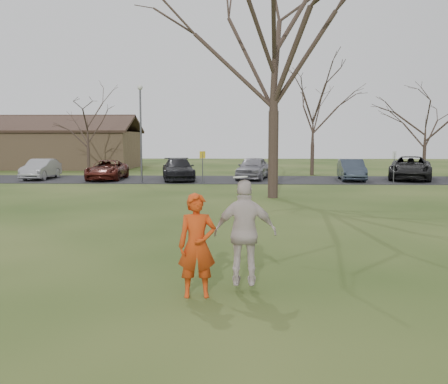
{
  "coord_description": "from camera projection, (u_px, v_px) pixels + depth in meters",
  "views": [
    {
      "loc": [
        0.45,
        -8.66,
        2.92
      ],
      "look_at": [
        0.0,
        4.0,
        1.5
      ],
      "focal_mm": 38.93,
      "sensor_mm": 36.0,
      "label": 1
    }
  ],
  "objects": [
    {
      "name": "car_2",
      "position": [
        107.0,
        170.0,
        33.52
      ],
      "size": [
        2.41,
        4.92,
        1.35
      ],
      "primitive_type": "imported",
      "rotation": [
        0.0,
        0.0,
        0.04
      ],
      "color": "#4D1912",
      "rests_on": "parking_strip"
    },
    {
      "name": "car_5",
      "position": [
        351.0,
        170.0,
        32.97
      ],
      "size": [
        1.89,
        4.47,
        1.44
      ],
      "primitive_type": "imported",
      "rotation": [
        0.0,
        0.0,
        -0.09
      ],
      "color": "#2C3542",
      "rests_on": "parking_strip"
    },
    {
      "name": "ground",
      "position": [
        216.0,
        297.0,
        8.94
      ],
      "size": [
        120.0,
        120.0,
        0.0
      ],
      "primitive_type": "plane",
      "color": "#1E380F",
      "rests_on": "ground"
    },
    {
      "name": "parking_strip",
      "position": [
        235.0,
        180.0,
        33.77
      ],
      "size": [
        62.0,
        6.5,
        0.04
      ],
      "primitive_type": "cube",
      "color": "black",
      "rests_on": "ground"
    },
    {
      "name": "player_defender",
      "position": [
        197.0,
        245.0,
        8.87
      ],
      "size": [
        0.75,
        0.54,
        1.92
      ],
      "primitive_type": "imported",
      "rotation": [
        0.0,
        0.0,
        0.12
      ],
      "color": "#BF390F",
      "rests_on": "ground"
    },
    {
      "name": "sign_yellow",
      "position": [
        203.0,
        161.0,
        30.7
      ],
      "size": [
        0.35,
        0.35,
        2.08
      ],
      "color": "#47474C",
      "rests_on": "ground"
    },
    {
      "name": "big_tree",
      "position": [
        274.0,
        51.0,
        22.99
      ],
      "size": [
        9.0,
        9.0,
        14.0
      ],
      "primitive_type": null,
      "color": "#352821",
      "rests_on": "ground"
    },
    {
      "name": "car_3",
      "position": [
        178.0,
        169.0,
        33.23
      ],
      "size": [
        2.96,
        5.39,
        1.48
      ],
      "primitive_type": "imported",
      "rotation": [
        0.0,
        0.0,
        0.18
      ],
      "color": "black",
      "rests_on": "parking_strip"
    },
    {
      "name": "building",
      "position": [
        31.0,
        148.0,
        47.17
      ],
      "size": [
        20.6,
        8.5,
        5.14
      ],
      "color": "#8C6D4C",
      "rests_on": "ground"
    },
    {
      "name": "small_tree_row",
      "position": [
        291.0,
        125.0,
        38.21
      ],
      "size": [
        55.0,
        5.9,
        8.5
      ],
      "color": "#352821",
      "rests_on": "ground"
    },
    {
      "name": "car_4",
      "position": [
        253.0,
        168.0,
        33.88
      ],
      "size": [
        2.77,
        4.9,
        1.57
      ],
      "primitive_type": "imported",
      "rotation": [
        0.0,
        0.0,
        -0.21
      ],
      "color": "gray",
      "rests_on": "parking_strip"
    },
    {
      "name": "sign_white",
      "position": [
        394.0,
        161.0,
        30.28
      ],
      "size": [
        0.35,
        0.35,
        2.08
      ],
      "color": "#47474C",
      "rests_on": "ground"
    },
    {
      "name": "car_6",
      "position": [
        410.0,
        168.0,
        33.48
      ],
      "size": [
        4.47,
        6.36,
        1.61
      ],
      "primitive_type": "imported",
      "rotation": [
        0.0,
        0.0,
        -0.34
      ],
      "color": "black",
      "rests_on": "parking_strip"
    },
    {
      "name": "lamp_post",
      "position": [
        141.0,
        121.0,
        31.06
      ],
      "size": [
        0.34,
        0.34,
        6.27
      ],
      "color": "#47474C",
      "rests_on": "ground"
    },
    {
      "name": "car_1",
      "position": [
        41.0,
        169.0,
        34.05
      ],
      "size": [
        1.55,
        4.28,
        1.4
      ],
      "primitive_type": "imported",
      "rotation": [
        0.0,
        0.0,
        0.02
      ],
      "color": "#949499",
      "rests_on": "parking_strip"
    },
    {
      "name": "catching_play",
      "position": [
        245.0,
        232.0,
        9.09
      ],
      "size": [
        1.18,
        0.5,
        2.08
      ],
      "color": "beige",
      "rests_on": "ground"
    }
  ]
}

